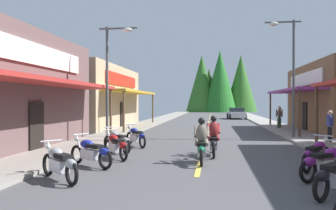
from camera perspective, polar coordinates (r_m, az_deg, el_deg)
ground at (r=28.90m, az=6.81°, el=-3.75°), size 9.09×84.21×0.10m
sidewalk_left at (r=29.54m, az=-4.41°, el=-3.44°), size 2.40×84.21×0.12m
sidewalk_right at (r=29.37m, az=18.11°, el=-3.49°), size 2.40×84.21×0.12m
centerline_dashes at (r=32.45m, az=6.91°, el=-3.19°), size 0.16×57.94×0.01m
storefront_left_far at (r=28.68m, az=-15.11°, el=1.28°), size 9.34×12.17×4.97m
streetlamp_left at (r=17.38m, az=-9.46°, el=6.43°), size 1.99×0.30×5.96m
streetlamp_right at (r=20.11m, az=19.94°, el=6.81°), size 1.99×0.30×6.72m
motorcycle_parked_right_2 at (r=9.97m, az=25.51°, el=-8.80°), size 1.80×1.33×1.04m
motorcycle_parked_right_3 at (r=11.36m, az=24.07°, el=-7.66°), size 1.38×1.76×1.04m
motorcycle_parked_left_0 at (r=9.41m, az=-18.07°, el=-9.34°), size 1.69×1.47×1.04m
motorcycle_parked_left_1 at (r=11.15m, az=-13.05°, el=-7.78°), size 1.86×1.24×1.04m
motorcycle_parked_left_2 at (r=12.62m, az=-8.94°, el=-6.81°), size 1.43×1.72×1.04m
motorcycle_parked_left_3 at (r=14.11m, az=-8.73°, el=-6.03°), size 1.63×1.54×1.04m
motorcycle_parked_left_4 at (r=15.82m, az=-5.52°, el=-5.32°), size 1.37×1.77×1.04m
rider_cruising_lead at (r=11.56m, az=5.77°, el=-6.64°), size 0.60×2.14×1.57m
rider_cruising_trailing at (r=13.18m, az=7.79°, el=-5.76°), size 0.60×2.14×1.57m
pedestrian_by_shop at (r=18.48m, az=25.97°, el=-3.02°), size 0.32×0.56×1.68m
pedestrian_waiting at (r=27.34m, az=18.57°, el=-1.85°), size 0.37×0.54×1.70m
pedestrian_strolling at (r=27.13m, az=18.50°, el=-1.75°), size 0.55×0.36×1.78m
parked_car_curbside at (r=42.37m, az=11.63°, el=-1.41°), size 2.28×4.40×1.40m
treeline_backdrop at (r=72.88m, az=8.70°, el=3.56°), size 15.22×9.80×12.98m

